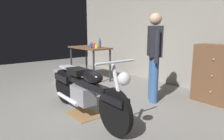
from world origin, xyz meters
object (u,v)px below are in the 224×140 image
wooden_dresser (218,74)px  bottle (100,44)px  motorcycle (85,89)px  mug_blue_enamel (91,46)px  mug_yellow_tall (96,46)px  storage_bin (63,76)px  person_standing (154,54)px  mug_brown_stoneware (92,44)px  mug_red_diner (95,45)px

wooden_dresser → bottle: size_ratio=4.56×
motorcycle → wooden_dresser: size_ratio=1.99×
mug_blue_enamel → mug_yellow_tall: bearing=35.3°
motorcycle → storage_bin: size_ratio=4.98×
person_standing → mug_brown_stoneware: (-2.51, 0.25, 0.03)m
person_standing → wooden_dresser: person_standing is taller
mug_yellow_tall → bottle: 0.19m
person_standing → mug_yellow_tall: 1.90m
person_standing → storage_bin: person_standing is taller
mug_yellow_tall → mug_blue_enamel: (-0.13, -0.10, 0.00)m
mug_brown_stoneware → storage_bin: bearing=-85.8°
motorcycle → mug_blue_enamel: size_ratio=19.18×
motorcycle → storage_bin: 2.35m
mug_brown_stoneware → person_standing: bearing=-5.7°
person_standing → mug_blue_enamel: person_standing is taller
person_standing → wooden_dresser: 1.25m
mug_red_diner → mug_yellow_tall: bearing=-28.2°
mug_brown_stoneware → motorcycle: bearing=-35.7°
mug_blue_enamel → bottle: (0.05, 0.26, 0.05)m
wooden_dresser → mug_blue_enamel: wooden_dresser is taller
motorcycle → storage_bin: (-2.23, 0.68, -0.28)m
mug_blue_enamel → person_standing: bearing=2.7°
motorcycle → mug_brown_stoneware: 2.88m
storage_bin → mug_red_diner: mug_red_diner is taller
person_standing → mug_blue_enamel: 2.04m
mug_yellow_tall → mug_red_diner: 0.43m
motorcycle → wooden_dresser: 2.50m
person_standing → bottle: size_ratio=6.93×
mug_blue_enamel → motorcycle: bearing=-35.7°
mug_yellow_tall → mug_blue_enamel: same height
mug_red_diner → mug_blue_enamel: mug_blue_enamel is taller
wooden_dresser → mug_yellow_tall: bearing=-162.1°
motorcycle → wooden_dresser: (1.02, 2.28, 0.10)m
person_standing → bottle: 1.99m
motorcycle → storage_bin: bearing=164.4°
mug_yellow_tall → person_standing: bearing=0.1°
storage_bin → mug_blue_enamel: 1.08m
mug_red_diner → mug_brown_stoneware: bearing=168.4°
motorcycle → storage_bin: motorcycle is taller
wooden_dresser → storage_bin: bearing=-153.9°
person_standing → wooden_dresser: size_ratio=1.52×
person_standing → mug_red_diner: (-2.28, 0.20, 0.02)m
mug_red_diner → bottle: bottle is taller
motorcycle → person_standing: size_ratio=1.31×
storage_bin → mug_red_diner: size_ratio=4.25×
storage_bin → mug_brown_stoneware: mug_brown_stoneware is taller
mug_red_diner → wooden_dresser: bearing=12.2°
mug_blue_enamel → storage_bin: bearing=-123.0°
mug_yellow_tall → mug_blue_enamel: 0.16m
mug_yellow_tall → bottle: size_ratio=0.47×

